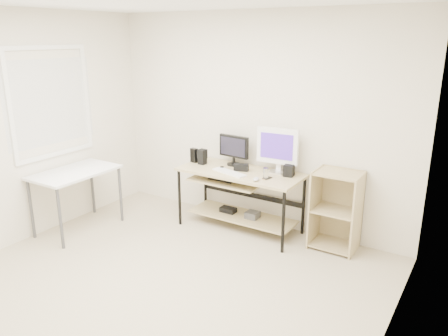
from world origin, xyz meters
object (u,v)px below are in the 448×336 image
object	(u,v)px
side_table	(75,177)
shelf_unit	(337,209)
black_monitor	(234,148)
audio_controller	(194,155)
desk	(238,187)
white_imac	(277,147)

from	to	relation	value
side_table	shelf_unit	xyz separation A→B (m)	(2.83, 1.22, -0.22)
side_table	black_monitor	distance (m)	1.95
side_table	audio_controller	distance (m)	1.47
desk	side_table	bearing A→B (deg)	-147.35
black_monitor	audio_controller	xyz separation A→B (m)	(-0.49, -0.16, -0.13)
white_imac	audio_controller	world-z (taller)	white_imac
white_imac	black_monitor	bearing A→B (deg)	175.89
desk	shelf_unit	xyz separation A→B (m)	(1.18, 0.16, -0.09)
desk	black_monitor	xyz separation A→B (m)	(-0.18, 0.18, 0.43)
black_monitor	audio_controller	distance (m)	0.53
desk	audio_controller	distance (m)	0.73
side_table	shelf_unit	distance (m)	3.09
desk	side_table	xyz separation A→B (m)	(-1.65, -1.06, 0.13)
desk	black_monitor	world-z (taller)	black_monitor
white_imac	audio_controller	xyz separation A→B (m)	(-1.09, -0.16, -0.22)
shelf_unit	white_imac	bearing A→B (deg)	178.96
black_monitor	side_table	bearing A→B (deg)	-135.91
side_table	black_monitor	size ratio (longest dim) A/B	2.42
desk	white_imac	world-z (taller)	white_imac
black_monitor	white_imac	size ratio (longest dim) A/B	0.77
side_table	shelf_unit	bearing A→B (deg)	23.33
side_table	shelf_unit	size ratio (longest dim) A/B	1.11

